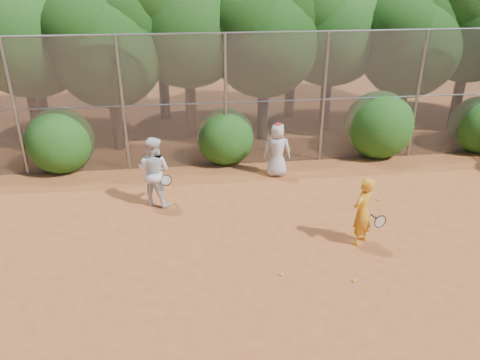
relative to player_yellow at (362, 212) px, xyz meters
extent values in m
plane|color=#9F5024|center=(-1.57, -1.15, -0.81)|extent=(80.00, 80.00, 0.00)
cylinder|color=gray|center=(-8.57, 4.85, 1.19)|extent=(0.09, 0.09, 4.00)
cylinder|color=gray|center=(-5.57, 4.85, 1.19)|extent=(0.09, 0.09, 4.00)
cylinder|color=gray|center=(-2.57, 4.85, 1.19)|extent=(0.09, 0.09, 4.00)
cylinder|color=gray|center=(0.43, 4.85, 1.19)|extent=(0.09, 0.09, 4.00)
cylinder|color=gray|center=(3.43, 4.85, 1.19)|extent=(0.09, 0.09, 4.00)
cylinder|color=gray|center=(-1.57, 4.85, 3.19)|extent=(20.00, 0.05, 0.05)
cylinder|color=gray|center=(-1.57, 4.85, 1.19)|extent=(20.00, 0.04, 0.04)
cube|color=slate|center=(-1.57, 4.85, 1.19)|extent=(20.00, 0.02, 4.00)
cylinder|color=black|center=(-8.57, 7.35, 0.45)|extent=(0.38, 0.38, 2.52)
sphere|color=#194C13|center=(-8.57, 7.35, 2.92)|extent=(4.03, 4.03, 4.03)
cylinder|color=black|center=(-6.07, 6.65, 0.27)|extent=(0.36, 0.36, 2.17)
sphere|color=black|center=(-6.07, 6.65, 2.40)|extent=(3.47, 3.47, 3.47)
sphere|color=black|center=(-5.37, 7.00, 3.27)|extent=(2.78, 2.78, 2.78)
sphere|color=black|center=(-6.68, 6.39, 3.09)|extent=(2.60, 2.60, 2.60)
cylinder|color=black|center=(-3.57, 7.65, 0.52)|extent=(0.39, 0.39, 2.66)
sphere|color=#194C13|center=(-3.57, 7.65, 3.12)|extent=(4.26, 4.26, 4.26)
cylinder|color=black|center=(-1.07, 7.05, 0.32)|extent=(0.37, 0.37, 2.27)
sphere|color=black|center=(-1.07, 7.05, 2.55)|extent=(3.64, 3.64, 3.64)
sphere|color=black|center=(-0.34, 7.41, 3.46)|extent=(2.91, 2.91, 2.91)
sphere|color=black|center=(-1.71, 6.78, 3.28)|extent=(2.73, 2.73, 2.73)
cylinder|color=black|center=(1.43, 7.85, 0.41)|extent=(0.38, 0.38, 2.45)
sphere|color=#194C13|center=(1.43, 7.85, 2.81)|extent=(3.92, 3.92, 3.92)
sphere|color=#194C13|center=(0.75, 7.55, 3.60)|extent=(2.94, 2.94, 2.94)
cylinder|color=black|center=(3.93, 6.85, 0.24)|extent=(0.36, 0.36, 2.10)
sphere|color=black|center=(3.93, 6.85, 2.30)|extent=(3.36, 3.36, 3.36)
sphere|color=black|center=(4.60, 7.18, 3.14)|extent=(2.69, 2.69, 2.69)
sphere|color=black|center=(3.34, 6.60, 2.97)|extent=(2.52, 2.52, 2.52)
cylinder|color=black|center=(6.43, 7.45, 0.48)|extent=(0.39, 0.39, 2.59)
sphere|color=#194C13|center=(6.43, 7.45, 3.02)|extent=(4.14, 4.14, 4.14)
cylinder|color=black|center=(-9.57, 9.65, 0.50)|extent=(0.39, 0.39, 2.62)
sphere|color=#194C13|center=(-9.57, 9.65, 3.07)|extent=(4.20, 4.20, 4.20)
cylinder|color=black|center=(-4.57, 9.85, 0.59)|extent=(0.40, 0.40, 2.80)
sphere|color=#194C13|center=(-4.57, 9.85, 3.33)|extent=(4.48, 4.48, 4.48)
cylinder|color=black|center=(0.43, 9.45, 0.45)|extent=(0.38, 0.38, 2.52)
sphere|color=#194C13|center=(0.43, 9.45, 2.92)|extent=(4.03, 4.03, 4.03)
cylinder|color=black|center=(4.93, 10.05, 0.55)|extent=(0.40, 0.40, 2.73)
sphere|color=#194C13|center=(4.93, 10.05, 3.23)|extent=(4.37, 4.37, 4.37)
sphere|color=#194C13|center=(-7.57, 5.15, 0.19)|extent=(2.00, 2.00, 2.00)
sphere|color=#194C13|center=(-2.57, 5.15, 0.09)|extent=(1.80, 1.80, 1.80)
sphere|color=#194C13|center=(2.43, 5.15, 0.29)|extent=(2.20, 2.20, 2.20)
sphere|color=#194C13|center=(5.93, 5.15, 0.14)|extent=(1.90, 1.90, 1.90)
imported|color=orange|center=(0.00, 0.00, 0.00)|extent=(0.71, 0.67, 1.63)
torus|color=black|center=(0.35, -0.20, -0.16)|extent=(0.30, 0.09, 0.30)
cylinder|color=black|center=(0.30, 0.02, -0.17)|extent=(0.09, 0.28, 0.04)
imported|color=silver|center=(-1.16, 3.87, -0.01)|extent=(0.87, 0.66, 1.61)
ellipsoid|color=#B02619|center=(-1.16, 3.87, 0.76)|extent=(0.22, 0.22, 0.13)
sphere|color=#C4D927|center=(-0.86, 3.67, 0.04)|extent=(0.07, 0.07, 0.07)
imported|color=white|center=(-4.66, 2.49, 0.11)|extent=(1.12, 1.03, 1.85)
torus|color=black|center=(-4.36, 2.19, -0.01)|extent=(0.34, 0.29, 0.23)
cylinder|color=black|center=(-4.33, 2.34, -0.17)|extent=(0.08, 0.22, 0.22)
sphere|color=#C4D927|center=(0.26, 0.33, -0.78)|extent=(0.07, 0.07, 0.07)
sphere|color=#C4D927|center=(-0.60, -1.38, -0.78)|extent=(0.07, 0.07, 0.07)
sphere|color=#C4D927|center=(3.45, 0.77, -0.78)|extent=(0.07, 0.07, 0.07)
sphere|color=#C4D927|center=(-2.00, -1.00, -0.78)|extent=(0.07, 0.07, 0.07)
sphere|color=#C4D927|center=(1.25, 1.90, -0.78)|extent=(0.07, 0.07, 0.07)
camera|label=1|loc=(-3.79, -8.64, 5.07)|focal=35.00mm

